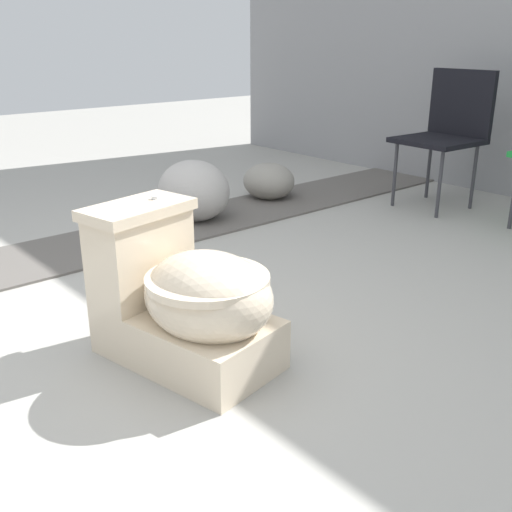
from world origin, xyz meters
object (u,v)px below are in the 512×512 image
Objects in this scene: boulder_far at (194,191)px; folding_chair_left at (449,124)px; toilet at (187,300)px; boulder_near at (269,181)px.

folding_chair_left is at bearing 62.24° from boulder_far.
toilet is 2.15m from boulder_near.
boulder_near is 0.82× the size of boulder_far.
boulder_far is at bearing 133.34° from toilet.
folding_chair_left is at bearing 42.00° from boulder_near.
folding_chair_left reaches higher than toilet.
toilet is at bearing -48.74° from boulder_near.
toilet reaches higher than boulder_near.
toilet is 1.88× the size of boulder_near.
folding_chair_left reaches higher than boulder_near.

